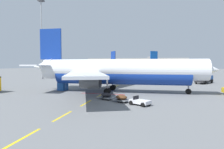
# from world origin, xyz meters

# --- Properties ---
(ground) EXTENTS (400.00, 400.00, 0.00)m
(ground) POSITION_xyz_m (40.00, 40.00, 0.00)
(ground) COLOR slate
(apron_paint_markings) EXTENTS (8.00, 94.79, 0.01)m
(apron_paint_markings) POSITION_xyz_m (18.00, 37.27, 0.00)
(apron_paint_markings) COLOR yellow
(apron_paint_markings) RESTS_ON ground
(airliner_foreground) EXTENTS (34.75, 34.61, 12.20)m
(airliner_foreground) POSITION_xyz_m (20.25, 24.33, 3.95)
(airliner_foreground) COLOR white
(airliner_foreground) RESTS_ON ground
(airliner_mid_left) EXTENTS (28.12, 26.02, 11.29)m
(airliner_mid_left) POSITION_xyz_m (35.65, 87.69, 3.66)
(airliner_mid_left) COLOR silver
(airliner_mid_left) RESTS_ON ground
(airliner_far_center) EXTENTS (28.05, 29.94, 12.11)m
(airliner_far_center) POSITION_xyz_m (-3.68, 98.03, 3.92)
(airliner_far_center) COLOR white
(airliner_far_center) RESTS_ON ground
(fuel_service_truck) EXTENTS (5.88, 7.16, 3.14)m
(fuel_service_truck) POSITION_xyz_m (39.95, 45.82, 1.65)
(fuel_service_truck) COLOR black
(fuel_service_truck) RESTS_ON ground
(baggage_train) EXTENTS (8.17, 5.58, 1.14)m
(baggage_train) POSITION_xyz_m (22.55, 15.52, 0.52)
(baggage_train) COLOR silver
(baggage_train) RESTS_ON ground
(uld_cargo_container) EXTENTS (1.97, 1.94, 1.60)m
(uld_cargo_container) POSITION_xyz_m (8.82, 24.84, 0.80)
(uld_cargo_container) COLOR #194C9E
(uld_cargo_container) RESTS_ON ground
(apron_light_mast_near) EXTENTS (1.80, 1.80, 27.75)m
(apron_light_mast_near) POSITION_xyz_m (-12.25, 50.32, 17.03)
(apron_light_mast_near) COLOR slate
(apron_light_mast_near) RESTS_ON ground
(terminal_satellite) EXTENTS (81.88, 21.86, 11.91)m
(terminal_satellite) POSITION_xyz_m (11.14, 157.08, 5.17)
(terminal_satellite) COLOR #9E998E
(terminal_satellite) RESTS_ON ground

